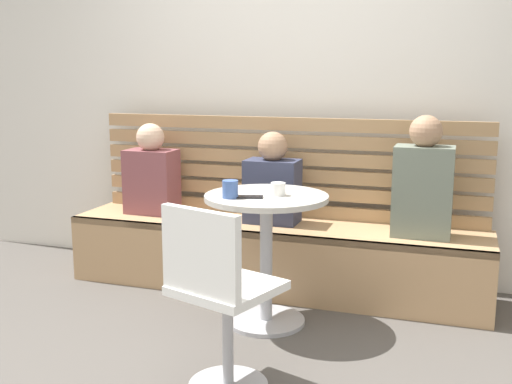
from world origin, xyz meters
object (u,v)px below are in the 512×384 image
(person_adult, at_px, (423,183))
(person_child_middle, at_px, (272,183))
(person_child_left, at_px, (152,174))
(booth_bench, at_px, (273,256))
(cafe_table, at_px, (266,234))
(white_chair, at_px, (218,293))
(cup_ceramic_white, at_px, (278,189))
(phone_on_table, at_px, (250,197))
(cup_mug_blue, at_px, (230,189))

(person_adult, xyz_separation_m, person_child_middle, (-0.94, 0.04, -0.06))
(person_adult, relative_size, person_child_left, 1.16)
(person_child_middle, bearing_deg, person_child_left, 179.92)
(booth_bench, height_order, person_adult, person_adult)
(person_child_left, bearing_deg, booth_bench, -2.50)
(cafe_table, bearing_deg, person_child_middle, 103.92)
(booth_bench, distance_m, person_child_middle, 0.48)
(white_chair, distance_m, person_adult, 1.58)
(person_child_left, height_order, person_child_middle, person_child_left)
(person_child_left, xyz_separation_m, person_child_middle, (0.87, -0.00, -0.01))
(person_child_middle, distance_m, cup_ceramic_white, 0.62)
(cup_ceramic_white, height_order, phone_on_table, cup_ceramic_white)
(person_adult, relative_size, cup_mug_blue, 7.54)
(person_child_middle, bearing_deg, cup_ceramic_white, -70.11)
(person_adult, xyz_separation_m, cup_mug_blue, (-0.95, -0.69, 0.03))
(person_adult, bearing_deg, cup_mug_blue, -144.07)
(booth_bench, height_order, cup_mug_blue, cup_mug_blue)
(white_chair, bearing_deg, person_adult, 60.88)
(booth_bench, xyz_separation_m, cup_mug_blue, (-0.03, -0.69, 0.57))
(cafe_table, bearing_deg, booth_bench, 102.87)
(white_chair, height_order, cup_ceramic_white, white_chair)
(person_adult, bearing_deg, person_child_left, 178.62)
(white_chair, bearing_deg, cafe_table, 92.86)
(white_chair, bearing_deg, cup_mug_blue, 106.40)
(person_adult, height_order, cup_mug_blue, person_adult)
(cafe_table, height_order, phone_on_table, phone_on_table)
(cup_mug_blue, relative_size, phone_on_table, 0.68)
(person_adult, bearing_deg, booth_bench, 179.71)
(white_chair, bearing_deg, person_child_left, 127.10)
(white_chair, distance_m, cup_ceramic_white, 0.87)
(person_child_middle, relative_size, cup_ceramic_white, 7.37)
(cafe_table, height_order, person_adult, person_adult)
(booth_bench, height_order, phone_on_table, phone_on_table)
(booth_bench, xyz_separation_m, cafe_table, (0.12, -0.55, 0.30))
(cup_mug_blue, bearing_deg, person_child_left, 139.64)
(white_chair, bearing_deg, person_child_middle, 97.57)
(cup_ceramic_white, xyz_separation_m, phone_on_table, (-0.12, -0.11, -0.03))
(white_chair, xyz_separation_m, person_child_middle, (-0.19, 1.39, 0.23))
(white_chair, relative_size, person_adult, 1.19)
(person_child_middle, bearing_deg, booth_bench, -62.09)
(white_chair, relative_size, cup_mug_blue, 8.95)
(white_chair, xyz_separation_m, cup_mug_blue, (-0.20, 0.66, 0.32))
(booth_bench, distance_m, cup_ceramic_white, 0.80)
(cup_ceramic_white, bearing_deg, person_adult, 36.42)
(person_child_left, relative_size, cup_ceramic_white, 7.75)
(white_chair, bearing_deg, phone_on_table, 98.08)
(person_child_middle, bearing_deg, phone_on_table, -82.96)
(white_chair, xyz_separation_m, cup_ceramic_white, (0.02, 0.81, 0.31))
(booth_bench, xyz_separation_m, white_chair, (0.17, -1.36, 0.24))
(white_chair, xyz_separation_m, phone_on_table, (-0.10, 0.71, 0.28))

